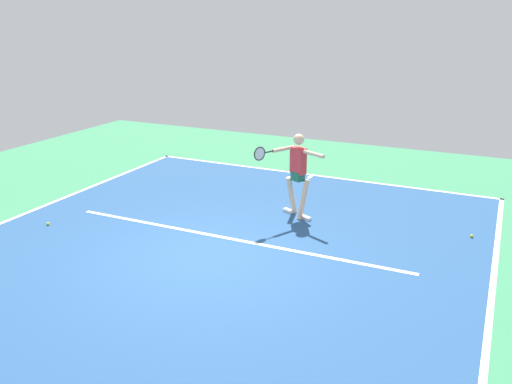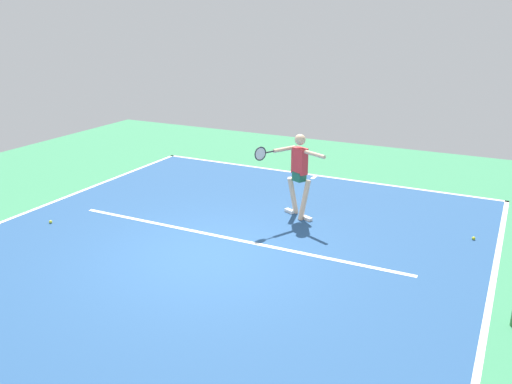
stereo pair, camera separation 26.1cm
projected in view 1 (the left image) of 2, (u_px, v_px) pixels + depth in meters
ground_plane at (207, 257)px, 9.82m from camera, size 19.87×19.87×0.00m
court_surface at (207, 257)px, 9.82m from camera, size 9.66×11.65×0.00m
court_line_baseline_near at (312, 175)px, 14.78m from camera, size 9.66×0.10×0.01m
court_line_sideline_left at (490, 316)px, 7.90m from camera, size 0.10×11.65×0.01m
court_line_sideline_right at (17, 217)px, 11.74m from camera, size 0.10×11.65×0.01m
court_line_service at (230, 239)px, 10.61m from camera, size 7.25×0.10×0.01m
court_line_centre_mark at (310, 177)px, 14.61m from camera, size 0.10×0.30×0.01m
tennis_player at (297, 169)px, 11.45m from camera, size 1.31×1.14×1.84m
tennis_ball_by_sideline at (48, 224)px, 11.27m from camera, size 0.07×0.07×0.07m
tennis_ball_far_corner at (472, 236)px, 10.66m from camera, size 0.07×0.07×0.07m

